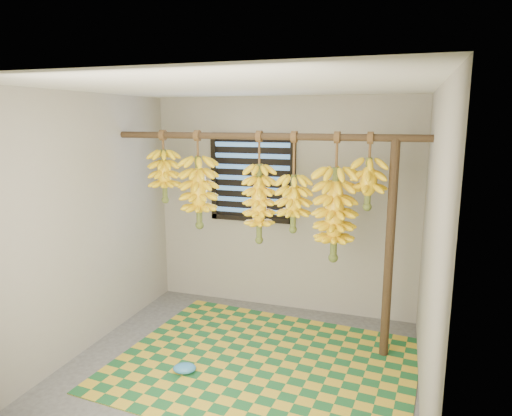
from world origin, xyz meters
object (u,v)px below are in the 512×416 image
at_px(banana_bunch_f, 368,183).
at_px(banana_bunch_b, 199,192).
at_px(woven_mat, 264,364).
at_px(banana_bunch_a, 164,176).
at_px(support_post, 389,252).
at_px(banana_bunch_d, 259,204).
at_px(banana_bunch_e, 335,214).
at_px(plastic_bag, 185,368).
at_px(banana_bunch_c, 293,203).

bearing_deg(banana_bunch_f, banana_bunch_b, -180.00).
bearing_deg(woven_mat, banana_bunch_a, 157.52).
height_order(support_post, banana_bunch_b, banana_bunch_b).
relative_size(banana_bunch_d, banana_bunch_e, 0.91).
relative_size(woven_mat, banana_bunch_f, 3.81).
height_order(woven_mat, plastic_bag, plastic_bag).
bearing_deg(banana_bunch_e, plastic_bag, -142.20).
bearing_deg(banana_bunch_a, woven_mat, -22.48).
distance_m(plastic_bag, banana_bunch_e, 1.89).
bearing_deg(banana_bunch_e, support_post, 0.00).
height_order(support_post, banana_bunch_c, banana_bunch_c).
bearing_deg(banana_bunch_a, banana_bunch_c, 0.00).
xyz_separation_m(support_post, banana_bunch_f, (-0.21, 0.00, 0.60)).
relative_size(banana_bunch_c, banana_bunch_f, 1.38).
bearing_deg(support_post, woven_mat, -153.33).
bearing_deg(woven_mat, banana_bunch_f, 32.44).
bearing_deg(support_post, banana_bunch_d, 180.00).
distance_m(banana_bunch_b, banana_bunch_f, 1.65).
height_order(banana_bunch_a, banana_bunch_c, same).
height_order(banana_bunch_b, banana_bunch_e, same).
xyz_separation_m(woven_mat, banana_bunch_f, (0.80, 0.51, 1.60)).
distance_m(woven_mat, banana_bunch_a, 2.07).
xyz_separation_m(banana_bunch_c, banana_bunch_f, (0.67, 0.00, 0.22)).
height_order(banana_bunch_e, banana_bunch_f, same).
distance_m(support_post, banana_bunch_e, 0.58).
height_order(banana_bunch_a, banana_bunch_e, same).
relative_size(banana_bunch_a, banana_bunch_f, 1.07).
distance_m(banana_bunch_a, banana_bunch_f, 2.02).
distance_m(plastic_bag, banana_bunch_a, 1.87).
relative_size(support_post, plastic_bag, 9.89).
relative_size(support_post, banana_bunch_c, 2.14).
height_order(woven_mat, banana_bunch_a, banana_bunch_a).
distance_m(plastic_bag, banana_bunch_d, 1.62).
xyz_separation_m(banana_bunch_c, banana_bunch_e, (0.39, -0.00, -0.08)).
relative_size(banana_bunch_a, banana_bunch_e, 0.62).
height_order(support_post, woven_mat, support_post).
bearing_deg(banana_bunch_d, banana_bunch_c, 0.00).
bearing_deg(plastic_bag, banana_bunch_a, 125.45).
bearing_deg(banana_bunch_c, banana_bunch_b, -180.00).
relative_size(banana_bunch_d, banana_bunch_f, 1.58).
bearing_deg(plastic_bag, banana_bunch_f, 31.72).
xyz_separation_m(banana_bunch_e, banana_bunch_f, (0.28, 0.00, 0.30)).
relative_size(banana_bunch_c, banana_bunch_e, 0.80).
relative_size(banana_bunch_c, banana_bunch_d, 0.88).
height_order(banana_bunch_b, banana_bunch_c, same).
relative_size(support_post, banana_bunch_e, 1.70).
bearing_deg(banana_bunch_c, woven_mat, -103.71).
relative_size(plastic_bag, banana_bunch_f, 0.30).
distance_m(woven_mat, banana_bunch_d, 1.47).
xyz_separation_m(support_post, banana_bunch_b, (-1.85, 0.00, 0.44)).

